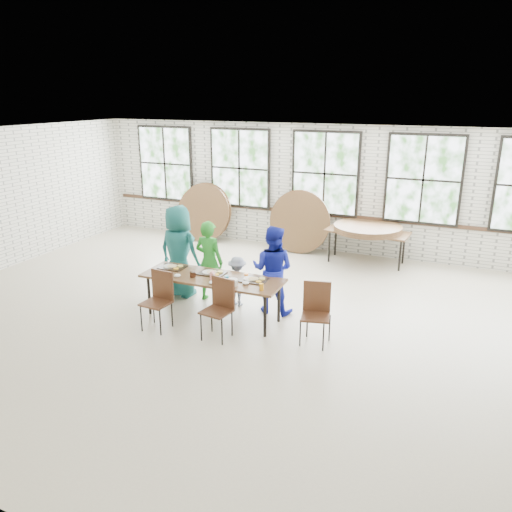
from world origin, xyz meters
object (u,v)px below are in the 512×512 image
Objects in this scene: dining_table at (212,280)px; storage_table at (367,233)px; chair_near_right at (220,303)px; chair_near_left at (159,295)px.

storage_table is (1.77, 3.97, -0.00)m from dining_table.
dining_table is 0.71m from chair_near_right.
chair_near_left is 0.51× the size of storage_table.
storage_table is at bearing 64.75° from dining_table.
chair_near_left is at bearing -165.68° from chair_near_right.
chair_near_left is 5.20m from storage_table.
chair_near_right reaches higher than dining_table.
dining_table is 2.54× the size of chair_near_left.
chair_near_left is at bearing -112.63° from storage_table.
chair_near_right is (1.05, 0.10, 0.00)m from chair_near_left.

